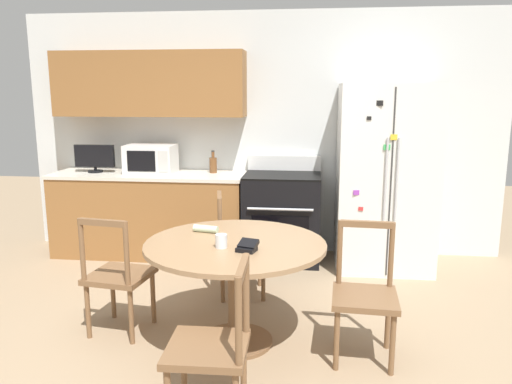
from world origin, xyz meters
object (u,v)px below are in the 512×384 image
(counter_bottle, at_px, (213,164))
(dining_chair_left, at_px, (118,276))
(oven_range, at_px, (282,217))
(candle_glass, at_px, (221,242))
(refrigerator, at_px, (385,177))
(microwave, at_px, (151,159))
(wallet, at_px, (247,247))
(countertop_tv, at_px, (95,157))
(dining_chair_right, at_px, (365,296))
(dining_chair_near, at_px, (213,348))
(dining_chair_far, at_px, (238,247))

(counter_bottle, xyz_separation_m, dining_chair_left, (-0.33, -1.92, -0.56))
(oven_range, relative_size, candle_glass, 11.89)
(refrigerator, height_order, dining_chair_left, refrigerator)
(microwave, bearing_deg, wallet, -57.60)
(countertop_tv, height_order, candle_glass, countertop_tv)
(dining_chair_right, bearing_deg, candle_glass, 5.72)
(oven_range, xyz_separation_m, counter_bottle, (-0.76, 0.14, 0.52))
(dining_chair_right, height_order, dining_chair_near, same)
(dining_chair_far, bearing_deg, dining_chair_left, -54.75)
(candle_glass, bearing_deg, counter_bottle, 102.67)
(oven_range, bearing_deg, refrigerator, -4.05)
(candle_glass, bearing_deg, oven_range, 81.87)
(countertop_tv, height_order, counter_bottle, countertop_tv)
(microwave, bearing_deg, dining_chair_near, -66.26)
(oven_range, distance_m, candle_glass, 2.02)
(refrigerator, bearing_deg, microwave, 177.28)
(dining_chair_far, distance_m, candle_glass, 1.06)
(microwave, distance_m, dining_chair_right, 2.94)
(microwave, bearing_deg, refrigerator, -2.72)
(countertop_tv, relative_size, dining_chair_near, 0.48)
(refrigerator, distance_m, dining_chair_far, 1.69)
(dining_chair_left, bearing_deg, counter_bottle, 88.31)
(dining_chair_left, bearing_deg, microwave, 108.15)
(counter_bottle, bearing_deg, dining_chair_near, -78.88)
(candle_glass, height_order, wallet, candle_glass)
(refrigerator, xyz_separation_m, candle_glass, (-1.31, -1.90, -0.14))
(microwave, height_order, counter_bottle, microwave)
(dining_chair_near, bearing_deg, dining_chair_right, -48.88)
(dining_chair_right, distance_m, dining_chair_far, 1.38)
(refrigerator, distance_m, countertop_tv, 3.07)
(microwave, height_order, dining_chair_far, microwave)
(oven_range, relative_size, dining_chair_near, 1.20)
(refrigerator, xyz_separation_m, microwave, (-2.44, 0.12, 0.13))
(oven_range, bearing_deg, candle_glass, -98.13)
(refrigerator, bearing_deg, oven_range, 175.95)
(dining_chair_right, distance_m, wallet, 0.84)
(microwave, height_order, wallet, microwave)
(refrigerator, xyz_separation_m, counter_bottle, (-1.79, 0.21, 0.07))
(microwave, height_order, dining_chair_right, microwave)
(counter_bottle, distance_m, dining_chair_left, 2.03)
(counter_bottle, relative_size, dining_chair_left, 0.27)
(counter_bottle, height_order, candle_glass, counter_bottle)
(dining_chair_right, bearing_deg, dining_chair_left, -1.52)
(dining_chair_far, relative_size, wallet, 5.80)
(microwave, bearing_deg, dining_chair_far, -43.05)
(dining_chair_near, xyz_separation_m, dining_chair_left, (-0.90, 0.95, 0.00))
(counter_bottle, distance_m, wallet, 2.27)
(candle_glass, distance_m, wallet, 0.19)
(counter_bottle, height_order, dining_chair_right, counter_bottle)
(counter_bottle, bearing_deg, dining_chair_far, -68.56)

